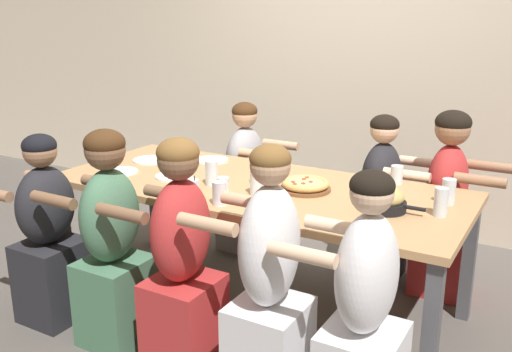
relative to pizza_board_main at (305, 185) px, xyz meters
The scene contains 27 objects.
ground_plane 0.85m from the pizza_board_main, behind, with size 18.00×18.00×0.00m, color #514C47.
restaurant_back_panel 1.86m from the pizza_board_main, 100.20° to the left, with size 10.00×0.06×3.20m, color beige.
dining_table 0.32m from the pizza_board_main, behind, with size 2.39×1.01×0.76m.
pizza_board_main is the anchor object (origin of this frame).
skillet_bowl 0.50m from the pizza_board_main, 12.32° to the right, with size 0.31×0.21×0.13m.
empty_plate_a 0.81m from the pizza_board_main, 169.10° to the right, with size 0.23×0.23×0.02m.
empty_plate_b 1.18m from the pizza_board_main, 168.14° to the right, with size 0.22×0.22×0.02m.
empty_plate_c 1.18m from the pizza_board_main, behind, with size 0.23×0.23×0.02m.
empty_plate_d 0.87m from the pizza_board_main, 161.03° to the left, with size 0.22×0.22×0.02m.
cocktail_glass_blue 0.63m from the pizza_board_main, 137.28° to the right, with size 0.07×0.07×0.13m.
drinking_glass_a 0.56m from the pizza_board_main, 43.76° to the left, with size 0.07×0.07×0.11m.
drinking_glass_b 0.53m from the pizza_board_main, 122.09° to the right, with size 0.07×0.07×0.13m.
drinking_glass_c 0.29m from the pizza_board_main, 134.07° to the right, with size 0.07×0.07×0.14m.
drinking_glass_d 1.13m from the pizza_board_main, 166.81° to the left, with size 0.06×0.06×0.11m.
drinking_glass_e 0.54m from the pizza_board_main, 161.41° to the right, with size 0.07×0.07×0.14m.
drinking_glass_f 0.47m from the pizza_board_main, 136.84° to the right, with size 0.07×0.07×0.11m.
drinking_glass_g 0.29m from the pizza_board_main, behind, with size 0.08×0.08×0.11m.
drinking_glass_h 0.75m from the pizza_board_main, ahead, with size 0.07×0.07×0.14m.
drinking_glass_i 0.76m from the pizza_board_main, 12.07° to the left, with size 0.07×0.07×0.13m.
diner_far_midright 0.78m from the pizza_board_main, 72.09° to the left, with size 0.51×0.40×1.10m.
diner_near_right 1.02m from the pizza_board_main, 50.70° to the right, with size 0.51×0.40×1.15m.
diner_near_left 1.48m from the pizza_board_main, 148.18° to the right, with size 0.51×0.40×1.09m.
diner_near_midright 0.82m from the pizza_board_main, 76.40° to the right, with size 0.51×0.40×1.20m.
diner_near_midleft 1.10m from the pizza_board_main, 134.42° to the right, with size 0.51×0.40×1.17m.
diner_far_right 0.97m from the pizza_board_main, 47.36° to the left, with size 0.51×0.40×1.16m.
diner_near_center 0.86m from the pizza_board_main, 111.10° to the right, with size 0.51×0.40×1.17m.
diner_far_midleft 1.10m from the pizza_board_main, 139.35° to the left, with size 0.51×0.40×1.10m.
Camera 1 is at (1.57, -2.73, 1.72)m, focal length 40.00 mm.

